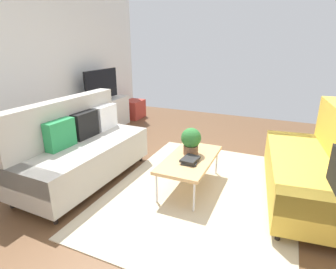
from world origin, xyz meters
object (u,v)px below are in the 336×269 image
Objects in this scene: bottle_0 at (96,98)px; bottle_1 at (99,97)px; tv at (102,86)px; coffee_table at (190,160)px; storage_trunk at (134,109)px; table_book_0 at (190,161)px; potted_plant at (191,140)px; tv_console at (103,115)px; couch_beige at (80,149)px; vase_1 at (86,100)px; vase_0 at (81,103)px; couch_green at (315,167)px.

bottle_0 is 0.11m from bottle_1.
bottle_0 is at bearing -175.27° from tv.
coffee_table is 3.59m from storage_trunk.
bottle_1 reaches higher than coffee_table.
bottle_0 is (1.43, 2.52, 0.31)m from table_book_0.
bottle_1 is (-0.13, -0.02, -0.20)m from tv.
tv is 2.86m from potted_plant.
tv is 4.45× the size of bottle_1.
potted_plant reaches higher than tv_console.
bottle_1 is (1.30, 2.44, 0.14)m from potted_plant.
bottle_1 is (-1.23, 0.06, 0.53)m from storage_trunk.
bottle_0 is at bearing 64.10° from potted_plant.
tv_console is at bearing 17.41° from bottle_1.
tv is at bearing 58.13° from coffee_table.
couch_beige reaches higher than bottle_1.
potted_plant reaches higher than table_book_0.
vase_1 is at bearing 68.50° from potted_plant.
tv_console is 0.70m from vase_0.
tv is 5.85× the size of vase_1.
table_book_0 is (-1.67, -2.56, 0.11)m from tv_console.
bottle_0 is at bearing 62.12° from coffee_table.
couch_beige is 8.00× the size of table_book_0.
table_book_0 is at bearing -138.46° from storage_trunk.
couch_beige reaches higher than storage_trunk.
tv is 4.74× the size of bottle_0.
couch_beige is at bearing -150.61° from tv_console.
bottle_0 reaches higher than vase_0.
tv_console is at bearing -149.20° from couch_beige.
couch_green reaches higher than bottle_1.
bottle_1 is (0.45, -0.09, 0.05)m from vase_0.
tv_console is 0.63m from tv.
vase_1 is at bearing 170.73° from tv.
storage_trunk is at bearing -2.56° from bottle_0.
vase_1 is 0.76× the size of bottle_1.
vase_1 reaches higher than tv_console.
storage_trunk is 1.34m from bottle_1.
tv_console is at bearing 60.09° from potted_plant.
couch_green is 4.13m from tv_console.
tv is at bearing 56.60° from table_book_0.
vase_0 is (0.84, 2.53, 0.10)m from potted_plant.
storage_trunk is 3.71m from table_book_0.
couch_green is 4.05m from vase_0.
potted_plant is at bearing -120.11° from tv.
tv is (-0.00, -0.02, 0.63)m from tv_console.
bottle_1 is at bearing -171.09° from tv.
vase_0 is at bearing 175.07° from tv_console.
couch_beige is 2.23m from tv_console.
tv is at bearing 65.54° from couch_green.
tv reaches higher than potted_plant.
storage_trunk is 2.47× the size of bottle_0.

